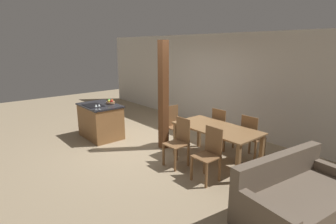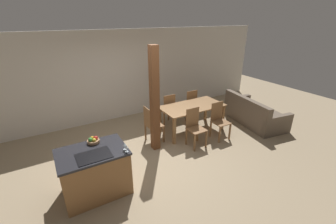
# 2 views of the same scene
# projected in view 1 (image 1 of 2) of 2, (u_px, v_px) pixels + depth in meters

# --- Properties ---
(ground_plane) EXTENTS (16.00, 16.00, 0.00)m
(ground_plane) POSITION_uv_depth(u_px,v_px,m) (146.00, 147.00, 6.31)
(ground_plane) COLOR #9E896B
(wall_back) EXTENTS (11.20, 0.08, 2.70)m
(wall_back) POSITION_uv_depth(u_px,v_px,m) (217.00, 82.00, 7.59)
(wall_back) COLOR silver
(wall_back) RESTS_ON ground_plane
(kitchen_island) EXTENTS (1.17, 0.82, 0.90)m
(kitchen_island) POSITION_uv_depth(u_px,v_px,m) (101.00, 121.00, 6.88)
(kitchen_island) COLOR olive
(kitchen_island) RESTS_ON ground_plane
(fruit_bowl) EXTENTS (0.22, 0.22, 0.12)m
(fruit_bowl) POSITION_uv_depth(u_px,v_px,m) (110.00, 102.00, 6.85)
(fruit_bowl) COLOR #99704C
(fruit_bowl) RESTS_ON kitchen_island
(wine_glass_near) EXTENTS (0.06, 0.06, 0.14)m
(wine_glass_near) POSITION_uv_depth(u_px,v_px,m) (96.00, 106.00, 6.16)
(wine_glass_near) COLOR silver
(wine_glass_near) RESTS_ON kitchen_island
(wine_glass_middle) EXTENTS (0.06, 0.06, 0.14)m
(wine_glass_middle) POSITION_uv_depth(u_px,v_px,m) (99.00, 105.00, 6.20)
(wine_glass_middle) COLOR silver
(wine_glass_middle) RESTS_ON kitchen_island
(dining_table) EXTENTS (1.76, 0.90, 0.76)m
(dining_table) POSITION_uv_depth(u_px,v_px,m) (216.00, 132.00, 5.34)
(dining_table) COLOR olive
(dining_table) RESTS_ON ground_plane
(dining_chair_near_left) EXTENTS (0.40, 0.40, 0.97)m
(dining_chair_near_left) POSITION_uv_depth(u_px,v_px,m) (179.00, 141.00, 5.25)
(dining_chair_near_left) COLOR brown
(dining_chair_near_left) RESTS_ON ground_plane
(dining_chair_near_right) EXTENTS (0.40, 0.40, 0.97)m
(dining_chair_near_right) POSITION_uv_depth(u_px,v_px,m) (209.00, 153.00, 4.66)
(dining_chair_near_right) COLOR brown
(dining_chair_near_right) RESTS_ON ground_plane
(dining_chair_far_left) EXTENTS (0.40, 0.40, 0.97)m
(dining_chair_far_left) POSITION_uv_depth(u_px,v_px,m) (221.00, 128.00, 6.09)
(dining_chair_far_left) COLOR brown
(dining_chair_far_left) RESTS_ON ground_plane
(dining_chair_far_right) EXTENTS (0.40, 0.40, 0.97)m
(dining_chair_far_right) POSITION_uv_depth(u_px,v_px,m) (251.00, 137.00, 5.51)
(dining_chair_far_right) COLOR brown
(dining_chair_far_right) RESTS_ON ground_plane
(dining_chair_head_end) EXTENTS (0.40, 0.40, 0.97)m
(dining_chair_head_end) POSITION_uv_depth(u_px,v_px,m) (175.00, 125.00, 6.31)
(dining_chair_head_end) COLOR brown
(dining_chair_head_end) RESTS_ON ground_plane
(couch) EXTENTS (1.21, 1.98, 0.84)m
(couch) POSITION_uv_depth(u_px,v_px,m) (299.00, 200.00, 3.66)
(couch) COLOR brown
(couch) RESTS_ON ground_plane
(timber_post) EXTENTS (0.18, 0.18, 2.49)m
(timber_post) POSITION_uv_depth(u_px,v_px,m) (163.00, 96.00, 5.97)
(timber_post) COLOR brown
(timber_post) RESTS_ON ground_plane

